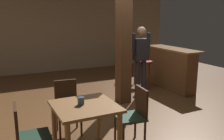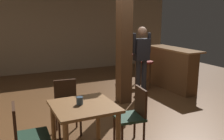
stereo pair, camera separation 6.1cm
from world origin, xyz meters
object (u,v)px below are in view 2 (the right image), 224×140
Objects in this scene: bar_stool_far at (129,60)px; bar_stool_near at (147,69)px; napkin_cup at (80,101)px; bar_stool_mid at (139,64)px; dining_table at (84,115)px; chair_north at (67,104)px; bar_counter at (170,68)px; chair_west at (26,134)px; standing_person at (141,58)px; chair_east at (134,113)px.

bar_stool_near is at bearing -95.38° from bar_stool_far.
bar_stool_far is at bearing 52.16° from napkin_cup.
napkin_cup is at bearing -133.25° from bar_stool_mid.
napkin_cup is at bearing 133.49° from dining_table.
chair_north is (-0.02, 0.84, -0.11)m from dining_table.
dining_table is 1.10× the size of bar_stool_near.
bar_counter is 2.23× the size of bar_stool_far.
napkin_cup is (-0.02, -0.79, 0.31)m from chair_north.
chair_west reaches higher than bar_stool_far.
standing_person is at bearing 32.13° from chair_west.
napkin_cup is at bearing -140.38° from standing_person.
chair_west is at bearing -147.87° from standing_person.
dining_table is 1.07× the size of bar_stool_far.
chair_north is at bearing -156.84° from bar_counter.
bar_stool_far is at bearing 89.10° from bar_stool_mid.
chair_west is at bearing -179.88° from chair_east.
chair_west is at bearing -150.91° from bar_counter.
chair_north is at bearing -141.96° from bar_stool_mid.
standing_person reaches higher than napkin_cup.
dining_table is at bearing -88.78° from chair_north.
bar_counter is (4.03, 2.24, 0.05)m from chair_west.
bar_stool_near is 0.97× the size of bar_stool_far.
standing_person is (1.23, 1.76, 0.50)m from chair_east.
bar_counter is 2.25× the size of bar_stool_mid.
chair_east is at bearing -0.48° from dining_table.
dining_table is 0.84m from chair_north.
chair_north is 2.29m from standing_person.
chair_north is 3.90m from bar_stool_far.
chair_east is 1.58m from chair_west.
bar_stool_near is (2.63, 1.57, 0.06)m from chair_north.
chair_west reaches higher than napkin_cup.
chair_east is at bearing -118.12° from bar_stool_far.
chair_east is 3.02m from bar_stool_near.
bar_stool_near is at bearing 41.63° from napkin_cup.
chair_west is 4.17m from bar_stool_near.
bar_stool_far is at bearing 45.87° from chair_west.
dining_table is 4.03m from bar_stool_mid.
chair_west reaches higher than dining_table.
bar_stool_far is at bearing 110.75° from bar_counter.
napkin_cup is 0.06× the size of bar_counter.
chair_east is 1.00× the size of chair_north.
bar_counter is at bearing -54.44° from bar_stool_mid.
standing_person is at bearing -158.55° from bar_counter.
bar_stool_mid is (0.10, 0.57, 0.02)m from bar_stool_near.
chair_east reaches higher than napkin_cup.
bar_stool_mid is at bearing -90.90° from bar_stool_far.
standing_person is at bearing 55.12° from chair_east.
chair_north reaches higher than bar_stool_near.
bar_stool_far reaches higher than bar_stool_near.
standing_person reaches higher than bar_stool_mid.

